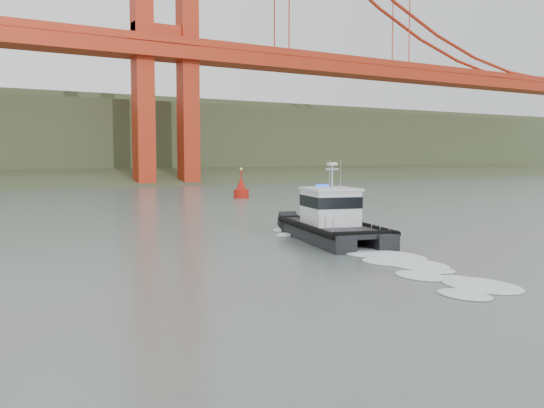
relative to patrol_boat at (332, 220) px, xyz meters
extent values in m
plane|color=slate|center=(-4.65, -7.10, -1.19)|extent=(400.00, 400.00, 0.00)
cube|color=#2F3D23|center=(-4.65, 84.90, -1.19)|extent=(500.00, 44.72, 16.25)
cube|color=#B02D15|center=(-4.65, 67.90, 20.81)|extent=(260.00, 6.00, 2.20)
cube|color=black|center=(-1.20, 0.19, -0.82)|extent=(3.79, 9.73, 1.07)
cube|color=black|center=(1.12, -0.47, -0.82)|extent=(3.79, 9.73, 1.07)
cube|color=black|center=(-0.16, -0.57, -0.39)|extent=(5.74, 9.10, 0.22)
cube|color=white|center=(0.08, 0.29, 0.74)|extent=(3.44, 3.81, 2.05)
cube|color=black|center=(0.08, 0.29, 1.11)|extent=(3.51, 3.88, 0.67)
cube|color=white|center=(0.08, 0.29, 1.84)|extent=(3.66, 4.03, 0.14)
cylinder|color=gray|center=(0.01, 0.03, 2.57)|extent=(0.14, 0.14, 1.60)
cylinder|color=white|center=(0.01, 0.03, 3.32)|extent=(0.62, 0.62, 0.16)
cylinder|color=#AE160C|center=(12.92, 34.20, -0.79)|extent=(1.81, 1.81, 1.21)
cone|color=#AE160C|center=(12.92, 34.20, 0.42)|extent=(1.41, 1.41, 1.81)
cylinder|color=#AE160C|center=(12.92, 34.20, 1.62)|extent=(0.16, 0.16, 1.00)
sphere|color=#E5D87F|center=(12.92, 34.20, 2.23)|extent=(0.30, 0.30, 0.30)
camera|label=1|loc=(-21.75, -28.16, 3.80)|focal=40.00mm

